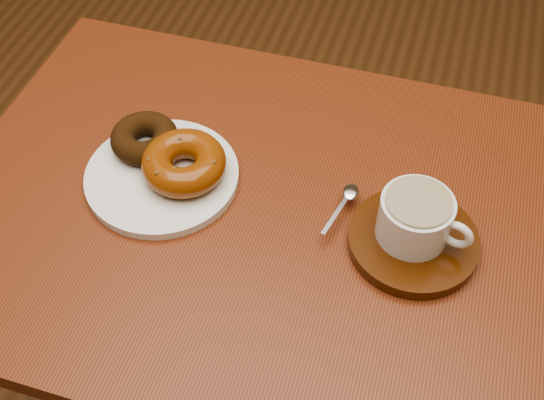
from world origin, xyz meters
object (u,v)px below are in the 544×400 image
(coffee_cup, at_px, (416,218))
(donut_plate, at_px, (162,176))
(cafe_table, at_px, (259,260))
(saucer, at_px, (413,241))

(coffee_cup, bearing_deg, donut_plate, -166.91)
(cafe_table, bearing_deg, saucer, -1.06)
(donut_plate, bearing_deg, saucer, -2.10)
(donut_plate, xyz_separation_m, saucer, (0.34, -0.01, 0.00))
(cafe_table, xyz_separation_m, saucer, (0.20, -0.00, 0.13))
(saucer, bearing_deg, coffee_cup, 123.25)
(saucer, height_order, coffee_cup, coffee_cup)
(donut_plate, height_order, coffee_cup, coffee_cup)
(coffee_cup, bearing_deg, saucer, -42.31)
(saucer, bearing_deg, cafe_table, 178.90)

